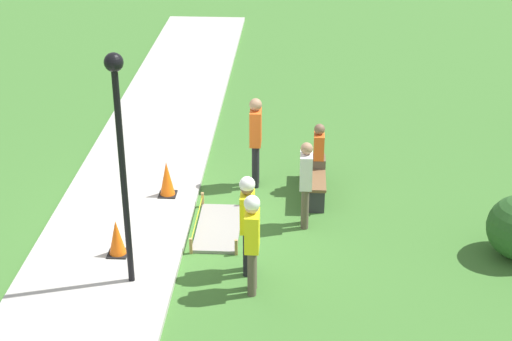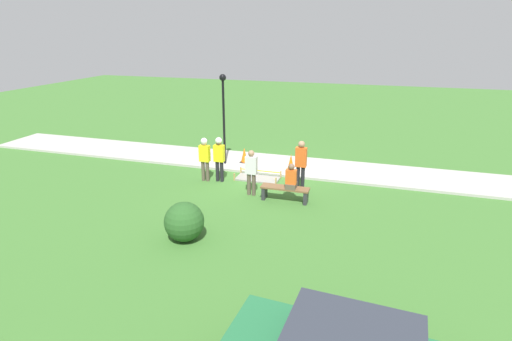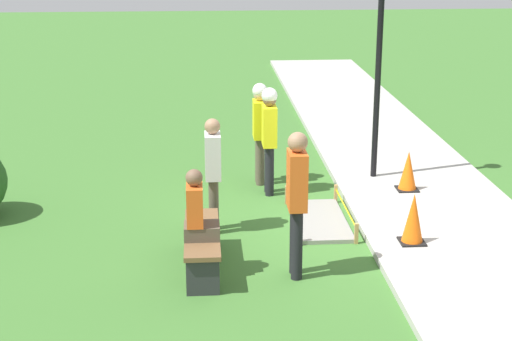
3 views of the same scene
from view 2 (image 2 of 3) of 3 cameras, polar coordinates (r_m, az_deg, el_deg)
name	(u,v)px [view 2 (image 2 of 3)]	position (r m, az deg, el deg)	size (l,w,h in m)	color
ground_plane	(265,175)	(16.23, 1.31, -0.68)	(60.00, 60.00, 0.00)	#3D702D
sidewalk	(273,164)	(17.40, 2.46, 0.89)	(28.00, 2.59, 0.10)	#ADAAA3
wet_concrete_patch	(258,178)	(15.79, 0.24, -1.14)	(1.73, 0.83, 0.30)	gray
traffic_cone_near_patch	(291,163)	(16.41, 5.00, 1.12)	(0.34, 0.34, 0.70)	black
traffic_cone_far_patch	(244,155)	(17.42, -1.68, 2.20)	(0.34, 0.34, 0.65)	black
park_bench	(285,191)	(13.76, 4.16, -2.98)	(1.66, 0.44, 0.51)	#2D2D33
person_seated_on_bench	(291,179)	(13.48, 5.05, -1.18)	(0.36, 0.44, 0.89)	brown
worker_supervisor	(219,156)	(15.33, -5.29, 2.15)	(0.40, 0.25, 1.76)	black
worker_assistant	(205,156)	(15.45, -7.35, 2.11)	(0.40, 0.25, 1.73)	brown
bystander_in_orange_shirt	(301,162)	(14.52, 6.43, 1.19)	(0.40, 0.24, 1.86)	black
bystander_in_gray_shirt	(251,170)	(14.01, -0.68, 0.06)	(0.40, 0.22, 1.66)	brown
lamppost_near	(223,106)	(16.79, -4.67, 9.15)	(0.28, 0.28, 3.80)	black
shrub_rounded_near	(184,222)	(11.36, -10.22, -7.21)	(1.12, 1.12, 1.12)	#285623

